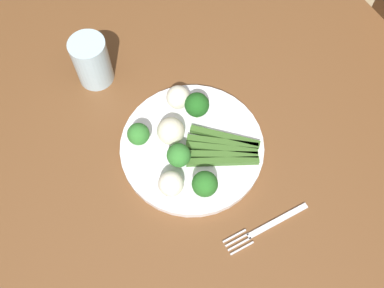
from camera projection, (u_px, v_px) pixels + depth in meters
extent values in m
cube|color=tan|center=(196.00, 263.00, 1.46)|extent=(6.00, 6.00, 0.02)
cube|color=brown|center=(200.00, 185.00, 0.81)|extent=(1.32, 1.08, 0.04)
cylinder|color=brown|center=(232.00, 13.00, 1.47)|extent=(0.07, 0.07, 0.70)
cylinder|color=brown|center=(332.00, 108.00, 1.45)|extent=(0.04, 0.04, 0.45)
cylinder|color=white|center=(192.00, 147.00, 0.81)|extent=(0.27, 0.27, 0.01)
cube|color=#3D6626|center=(225.00, 137.00, 0.80)|extent=(0.10, 0.10, 0.01)
cube|color=#3D6626|center=(222.00, 143.00, 0.80)|extent=(0.09, 0.11, 0.01)
cube|color=#3D6626|center=(222.00, 149.00, 0.79)|extent=(0.09, 0.11, 0.01)
cube|color=#3D6626|center=(222.00, 155.00, 0.79)|extent=(0.08, 0.12, 0.01)
cube|color=#3D6626|center=(223.00, 162.00, 0.78)|extent=(0.07, 0.12, 0.01)
cylinder|color=#568E33|center=(204.00, 189.00, 0.76)|extent=(0.02, 0.02, 0.02)
sphere|color=#286B23|center=(205.00, 184.00, 0.74)|extent=(0.04, 0.04, 0.04)
cylinder|color=#4C7F2B|center=(197.00, 112.00, 0.83)|extent=(0.02, 0.02, 0.02)
sphere|color=#1E5B1C|center=(197.00, 105.00, 0.80)|extent=(0.05, 0.05, 0.05)
cylinder|color=#609E3D|center=(140.00, 140.00, 0.80)|extent=(0.01, 0.01, 0.01)
sphere|color=#337A2D|center=(138.00, 134.00, 0.78)|extent=(0.04, 0.04, 0.04)
cylinder|color=#609E3D|center=(179.00, 161.00, 0.78)|extent=(0.01, 0.01, 0.01)
sphere|color=#337A2D|center=(179.00, 155.00, 0.76)|extent=(0.04, 0.04, 0.04)
sphere|color=beige|center=(171.00, 131.00, 0.79)|extent=(0.05, 0.05, 0.05)
sphere|color=silver|center=(178.00, 97.00, 0.82)|extent=(0.05, 0.05, 0.05)
sphere|color=white|center=(171.00, 184.00, 0.75)|extent=(0.04, 0.04, 0.04)
cube|color=silver|center=(278.00, 221.00, 0.75)|extent=(0.01, 0.12, 0.00)
cube|color=silver|center=(233.00, 237.00, 0.74)|extent=(0.00, 0.05, 0.00)
cube|color=silver|center=(235.00, 241.00, 0.74)|extent=(0.00, 0.05, 0.00)
cube|color=silver|center=(238.00, 245.00, 0.74)|extent=(0.00, 0.05, 0.00)
cube|color=silver|center=(240.00, 249.00, 0.73)|extent=(0.00, 0.05, 0.00)
cylinder|color=silver|center=(92.00, 61.00, 0.84)|extent=(0.07, 0.07, 0.10)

